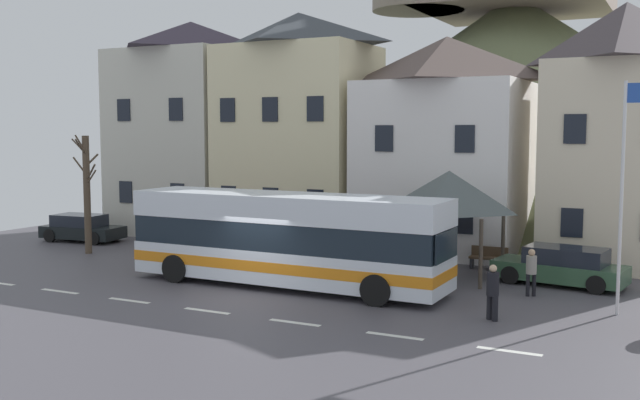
{
  "coord_description": "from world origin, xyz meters",
  "views": [
    {
      "loc": [
        12.8,
        -19.93,
        5.44
      ],
      "look_at": [
        0.24,
        5.08,
        2.75
      ],
      "focal_mm": 41.58,
      "sensor_mm": 36.0,
      "label": 1
    }
  ],
  "objects_px": {
    "townhouse_01": "(299,128)",
    "townhouse_02": "(445,145)",
    "pedestrian_00": "(531,268)",
    "bare_tree_00": "(87,192)",
    "parked_car_02": "(187,235)",
    "townhouse_03": "(622,134)",
    "townhouse_00": "(192,127)",
    "transit_bus": "(286,240)",
    "bus_shelter": "(449,192)",
    "pedestrian_01": "(493,291)",
    "public_bench": "(489,257)",
    "flagpole": "(625,180)",
    "parked_car_00": "(561,267)",
    "parked_car_01": "(82,228)",
    "hilltop_castle": "(512,95)"
  },
  "relations": [
    {
      "from": "pedestrian_01",
      "to": "flagpole",
      "type": "distance_m",
      "value": 5.02
    },
    {
      "from": "townhouse_03",
      "to": "transit_bus",
      "type": "relative_size",
      "value": 0.91
    },
    {
      "from": "townhouse_03",
      "to": "public_bench",
      "type": "bearing_deg",
      "value": -139.28
    },
    {
      "from": "townhouse_02",
      "to": "pedestrian_00",
      "type": "height_order",
      "value": "townhouse_02"
    },
    {
      "from": "townhouse_00",
      "to": "townhouse_01",
      "type": "bearing_deg",
      "value": -6.51
    },
    {
      "from": "transit_bus",
      "to": "parked_car_00",
      "type": "height_order",
      "value": "transit_bus"
    },
    {
      "from": "transit_bus",
      "to": "bus_shelter",
      "type": "distance_m",
      "value": 6.36
    },
    {
      "from": "parked_car_02",
      "to": "flagpole",
      "type": "distance_m",
      "value": 19.48
    },
    {
      "from": "parked_car_01",
      "to": "townhouse_01",
      "type": "bearing_deg",
      "value": 22.32
    },
    {
      "from": "townhouse_00",
      "to": "townhouse_01",
      "type": "height_order",
      "value": "townhouse_00"
    },
    {
      "from": "townhouse_01",
      "to": "flagpole",
      "type": "height_order",
      "value": "townhouse_01"
    },
    {
      "from": "pedestrian_00",
      "to": "public_bench",
      "type": "distance_m",
      "value": 4.7
    },
    {
      "from": "townhouse_01",
      "to": "public_bench",
      "type": "height_order",
      "value": "townhouse_01"
    },
    {
      "from": "flagpole",
      "to": "public_bench",
      "type": "bearing_deg",
      "value": 134.11
    },
    {
      "from": "townhouse_02",
      "to": "bare_tree_00",
      "type": "xyz_separation_m",
      "value": [
        -13.68,
        -7.8,
        -2.04
      ]
    },
    {
      "from": "pedestrian_00",
      "to": "bare_tree_00",
      "type": "relative_size",
      "value": 0.3
    },
    {
      "from": "hilltop_castle",
      "to": "transit_bus",
      "type": "relative_size",
      "value": 3.72
    },
    {
      "from": "hilltop_castle",
      "to": "pedestrian_01",
      "type": "distance_m",
      "value": 32.38
    },
    {
      "from": "parked_car_00",
      "to": "parked_car_02",
      "type": "relative_size",
      "value": 1.05
    },
    {
      "from": "townhouse_01",
      "to": "pedestrian_00",
      "type": "xyz_separation_m",
      "value": [
        12.52,
        -7.28,
        -4.55
      ]
    },
    {
      "from": "parked_car_02",
      "to": "townhouse_03",
      "type": "bearing_deg",
      "value": 16.29
    },
    {
      "from": "pedestrian_01",
      "to": "bare_tree_00",
      "type": "height_order",
      "value": "bare_tree_00"
    },
    {
      "from": "townhouse_00",
      "to": "public_bench",
      "type": "bearing_deg",
      "value": -13.36
    },
    {
      "from": "townhouse_03",
      "to": "parked_car_02",
      "type": "xyz_separation_m",
      "value": [
        -17.89,
        -4.96,
        -4.58
      ]
    },
    {
      "from": "townhouse_01",
      "to": "townhouse_03",
      "type": "relative_size",
      "value": 1.05
    },
    {
      "from": "townhouse_02",
      "to": "bus_shelter",
      "type": "xyz_separation_m",
      "value": [
        1.88,
        -5.61,
        -1.6
      ]
    },
    {
      "from": "transit_bus",
      "to": "flagpole",
      "type": "relative_size",
      "value": 1.68
    },
    {
      "from": "townhouse_00",
      "to": "pedestrian_00",
      "type": "xyz_separation_m",
      "value": [
        19.39,
        -8.06,
        -4.61
      ]
    },
    {
      "from": "townhouse_03",
      "to": "pedestrian_00",
      "type": "height_order",
      "value": "townhouse_03"
    },
    {
      "from": "pedestrian_00",
      "to": "parked_car_00",
      "type": "bearing_deg",
      "value": 74.48
    },
    {
      "from": "transit_bus",
      "to": "parked_car_01",
      "type": "xyz_separation_m",
      "value": [
        -14.0,
        4.64,
        -0.99
      ]
    },
    {
      "from": "townhouse_01",
      "to": "townhouse_02",
      "type": "distance_m",
      "value": 7.27
    },
    {
      "from": "parked_car_00",
      "to": "parked_car_01",
      "type": "xyz_separation_m",
      "value": [
        -22.45,
        0.13,
        -0.02
      ]
    },
    {
      "from": "bus_shelter",
      "to": "pedestrian_01",
      "type": "bearing_deg",
      "value": -61.74
    },
    {
      "from": "transit_bus",
      "to": "townhouse_02",
      "type": "bearing_deg",
      "value": 76.24
    },
    {
      "from": "townhouse_01",
      "to": "bare_tree_00",
      "type": "bearing_deg",
      "value": -130.8
    },
    {
      "from": "pedestrian_01",
      "to": "public_bench",
      "type": "bearing_deg",
      "value": 104.62
    },
    {
      "from": "townhouse_00",
      "to": "public_bench",
      "type": "height_order",
      "value": "townhouse_00"
    },
    {
      "from": "transit_bus",
      "to": "pedestrian_01",
      "type": "distance_m",
      "value": 7.61
    },
    {
      "from": "townhouse_01",
      "to": "parked_car_00",
      "type": "bearing_deg",
      "value": -21.13
    },
    {
      "from": "parked_car_01",
      "to": "pedestrian_00",
      "type": "bearing_deg",
      "value": -11.74
    },
    {
      "from": "townhouse_01",
      "to": "townhouse_02",
      "type": "xyz_separation_m",
      "value": [
        7.23,
        0.32,
        -0.74
      ]
    },
    {
      "from": "public_bench",
      "to": "pedestrian_01",
      "type": "bearing_deg",
      "value": -75.38
    },
    {
      "from": "townhouse_03",
      "to": "parked_car_00",
      "type": "height_order",
      "value": "townhouse_03"
    },
    {
      "from": "townhouse_00",
      "to": "bare_tree_00",
      "type": "xyz_separation_m",
      "value": [
        0.41,
        -8.26,
        -2.84
      ]
    },
    {
      "from": "pedestrian_00",
      "to": "bare_tree_00",
      "type": "xyz_separation_m",
      "value": [
        -18.97,
        -0.2,
        1.77
      ]
    },
    {
      "from": "pedestrian_00",
      "to": "pedestrian_01",
      "type": "bearing_deg",
      "value": -96.01
    },
    {
      "from": "townhouse_02",
      "to": "public_bench",
      "type": "distance_m",
      "value": 6.29
    },
    {
      "from": "parked_car_01",
      "to": "parked_car_02",
      "type": "height_order",
      "value": "parked_car_02"
    },
    {
      "from": "parked_car_02",
      "to": "bare_tree_00",
      "type": "bearing_deg",
      "value": -134.6
    }
  ]
}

